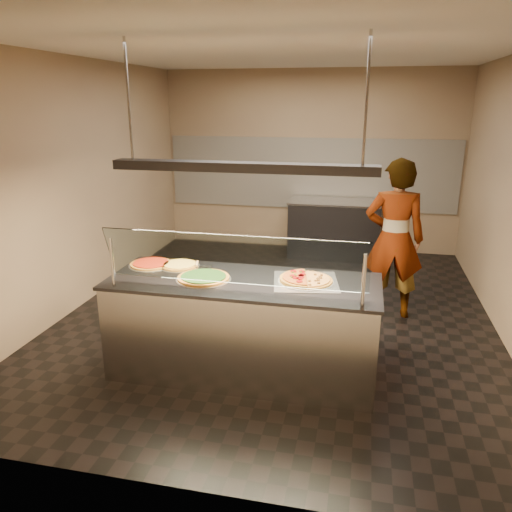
% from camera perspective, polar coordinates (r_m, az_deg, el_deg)
% --- Properties ---
extents(ground, '(5.00, 6.00, 0.02)m').
position_cam_1_polar(ground, '(6.17, 2.57, -6.60)').
color(ground, black).
rests_on(ground, ground).
extents(ceiling, '(5.00, 6.00, 0.02)m').
position_cam_1_polar(ceiling, '(5.66, 3.01, 22.59)').
color(ceiling, silver).
rests_on(ceiling, wall_back).
extents(wall_back, '(5.00, 0.02, 3.00)m').
position_cam_1_polar(wall_back, '(8.68, 6.19, 10.68)').
color(wall_back, '#9D8665').
rests_on(wall_back, ground).
extents(wall_front, '(5.00, 0.02, 3.00)m').
position_cam_1_polar(wall_front, '(2.89, -7.37, -2.81)').
color(wall_front, '#9D8665').
rests_on(wall_front, ground).
extents(wall_left, '(0.02, 6.00, 3.00)m').
position_cam_1_polar(wall_left, '(6.62, -19.40, 7.76)').
color(wall_left, '#9D8665').
rests_on(wall_left, ground).
extents(tile_band, '(4.90, 0.02, 1.20)m').
position_cam_1_polar(tile_band, '(8.67, 6.12, 9.34)').
color(tile_band, silver).
rests_on(tile_band, wall_back).
extents(serving_counter, '(2.47, 0.94, 0.93)m').
position_cam_1_polar(serving_counter, '(4.72, -1.45, -8.06)').
color(serving_counter, '#B7B7BC').
rests_on(serving_counter, ground).
extents(sneeze_guard, '(2.23, 0.18, 0.54)m').
position_cam_1_polar(sneeze_guard, '(4.13, -2.66, -0.50)').
color(sneeze_guard, '#B7B7BC').
rests_on(sneeze_guard, serving_counter).
extents(perforated_tray, '(0.66, 0.66, 0.01)m').
position_cam_1_polar(perforated_tray, '(4.51, 5.71, -2.88)').
color(perforated_tray, silver).
rests_on(perforated_tray, serving_counter).
extents(half_pizza_pepperoni, '(0.31, 0.50, 0.05)m').
position_cam_1_polar(half_pizza_pepperoni, '(4.52, 4.30, -2.45)').
color(half_pizza_pepperoni, '#8E5A1C').
rests_on(half_pizza_pepperoni, perforated_tray).
extents(half_pizza_sausage, '(0.31, 0.50, 0.04)m').
position_cam_1_polar(half_pizza_sausage, '(4.49, 7.19, -2.75)').
color(half_pizza_sausage, '#8E5A1C').
rests_on(half_pizza_sausage, perforated_tray).
extents(pizza_spinach, '(0.50, 0.50, 0.03)m').
position_cam_1_polar(pizza_spinach, '(4.58, -6.01, -2.45)').
color(pizza_spinach, silver).
rests_on(pizza_spinach, serving_counter).
extents(pizza_cheese, '(0.39, 0.39, 0.03)m').
position_cam_1_polar(pizza_cheese, '(4.96, -8.69, -1.01)').
color(pizza_cheese, silver).
rests_on(pizza_cheese, serving_counter).
extents(pizza_tomato, '(0.43, 0.43, 0.03)m').
position_cam_1_polar(pizza_tomato, '(5.05, -11.89, -0.85)').
color(pizza_tomato, silver).
rests_on(pizza_tomato, serving_counter).
extents(pizza_spatula, '(0.22, 0.23, 0.02)m').
position_cam_1_polar(pizza_spatula, '(4.89, -6.37, -1.03)').
color(pizza_spatula, '#B7B7BC').
rests_on(pizza_spatula, pizza_spinach).
extents(prep_table, '(1.50, 0.74, 0.93)m').
position_cam_1_polar(prep_table, '(8.37, 8.92, 3.12)').
color(prep_table, '#2D2D31').
rests_on(prep_table, ground).
extents(worker, '(0.70, 0.46, 1.89)m').
position_cam_1_polar(worker, '(6.04, 15.51, 1.86)').
color(worker, '#33323B').
rests_on(worker, ground).
extents(heat_lamp_housing, '(2.30, 0.18, 0.08)m').
position_cam_1_polar(heat_lamp_housing, '(4.30, -1.60, 10.12)').
color(heat_lamp_housing, '#2D2D31').
rests_on(heat_lamp_housing, ceiling).
extents(lamp_rod_left, '(0.02, 0.02, 1.01)m').
position_cam_1_polar(lamp_rod_left, '(4.61, -14.37, 16.90)').
color(lamp_rod_left, '#B7B7BC').
rests_on(lamp_rod_left, ceiling).
extents(lamp_rod_right, '(0.02, 0.02, 1.01)m').
position_cam_1_polar(lamp_rod_right, '(4.14, 12.54, 17.03)').
color(lamp_rod_right, '#B7B7BC').
rests_on(lamp_rod_right, ceiling).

